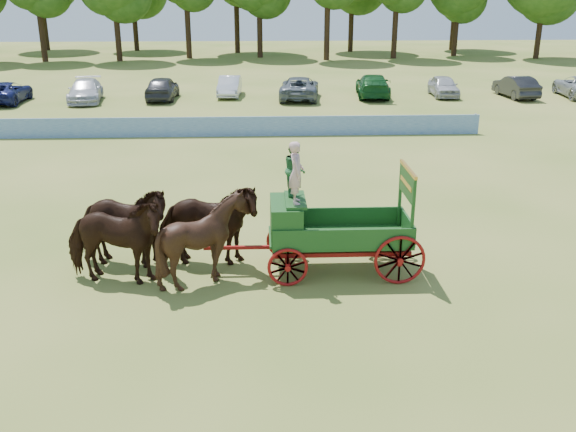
% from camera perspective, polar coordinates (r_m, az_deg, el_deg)
% --- Properties ---
extents(ground, '(160.00, 160.00, 0.00)m').
position_cam_1_polar(ground, '(17.55, -2.78, -5.92)').
color(ground, '#9A8E45').
rests_on(ground, ground).
extents(horse_lead_left, '(3.10, 1.83, 2.46)m').
position_cam_1_polar(horse_lead_left, '(17.62, -15.21, -2.17)').
color(horse_lead_left, black).
rests_on(horse_lead_left, ground).
extents(horse_lead_right, '(3.11, 1.87, 2.46)m').
position_cam_1_polar(horse_lead_right, '(18.62, -14.53, -0.90)').
color(horse_lead_right, black).
rests_on(horse_lead_right, ground).
extents(horse_wheel_left, '(2.58, 2.39, 2.46)m').
position_cam_1_polar(horse_wheel_left, '(17.25, -7.41, -2.08)').
color(horse_wheel_left, black).
rests_on(horse_wheel_left, ground).
extents(horse_wheel_right, '(2.97, 1.47, 2.46)m').
position_cam_1_polar(horse_wheel_right, '(18.27, -7.15, -0.80)').
color(horse_wheel_right, black).
rests_on(horse_wheel_right, ground).
extents(farm_dray, '(5.99, 2.00, 3.82)m').
position_cam_1_polar(farm_dray, '(17.62, 2.31, -0.04)').
color(farm_dray, maroon).
rests_on(farm_dray, ground).
extents(sponsor_banner, '(26.00, 0.08, 1.05)m').
position_cam_1_polar(sponsor_banner, '(34.56, -4.46, 7.94)').
color(sponsor_banner, '#1C529B').
rests_on(sponsor_banner, ground).
extents(parked_cars, '(51.82, 7.02, 1.64)m').
position_cam_1_polar(parked_cars, '(46.33, -3.20, 11.30)').
color(parked_cars, silver).
rests_on(parked_cars, ground).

